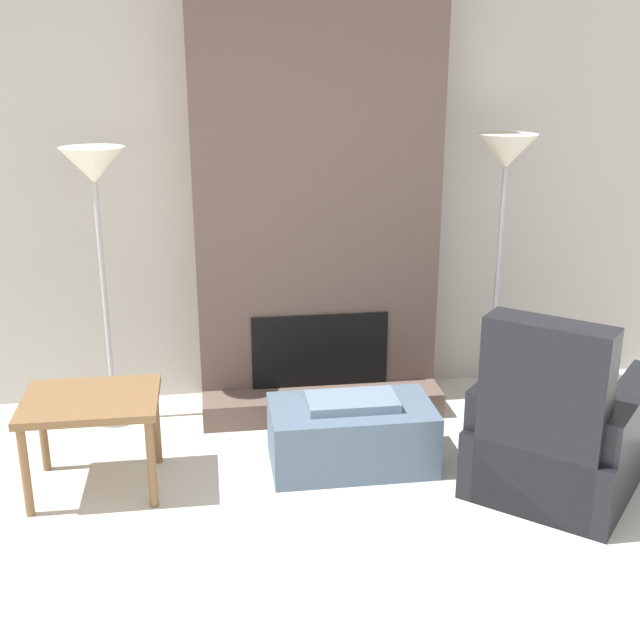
{
  "coord_description": "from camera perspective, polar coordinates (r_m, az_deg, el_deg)",
  "views": [
    {
      "loc": [
        -0.67,
        -2.03,
        2.17
      ],
      "look_at": [
        0.0,
        2.64,
        0.6
      ],
      "focal_mm": 45.0,
      "sensor_mm": 36.0,
      "label": 1
    }
  ],
  "objects": [
    {
      "name": "floor_lamp_right",
      "position": [
        5.07,
        13.05,
        10.47
      ],
      "size": [
        0.36,
        0.36,
        1.71
      ],
      "color": "#ADADB2",
      "rests_on": "ground_plane"
    },
    {
      "name": "fireplace",
      "position": [
        4.97,
        -0.26,
        7.63
      ],
      "size": [
        1.49,
        0.62,
        2.6
      ],
      "color": "brown",
      "rests_on": "ground_plane"
    },
    {
      "name": "armchair",
      "position": [
        4.39,
        16.63,
        -7.88
      ],
      "size": [
        1.25,
        1.27,
        0.99
      ],
      "rotation": [
        0.0,
        0.0,
        2.42
      ],
      "color": "black",
      "rests_on": "ground_plane"
    },
    {
      "name": "floor_lamp_left",
      "position": [
        4.78,
        -15.73,
        9.35
      ],
      "size": [
        0.36,
        0.36,
        1.67
      ],
      "color": "#ADADB2",
      "rests_on": "ground_plane"
    },
    {
      "name": "side_table",
      "position": [
        4.27,
        -15.96,
        -6.17
      ],
      "size": [
        0.68,
        0.54,
        0.52
      ],
      "color": "brown",
      "rests_on": "ground_plane"
    },
    {
      "name": "wall_back",
      "position": [
        5.17,
        -0.6,
        8.73
      ],
      "size": [
        7.03,
        0.06,
        2.6
      ],
      "primitive_type": "cube",
      "color": "#BCB7AD",
      "rests_on": "ground_plane"
    },
    {
      "name": "ottoman",
      "position": [
        4.45,
        2.25,
        -8.09
      ],
      "size": [
        0.89,
        0.51,
        0.4
      ],
      "color": "slate",
      "rests_on": "ground_plane"
    }
  ]
}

